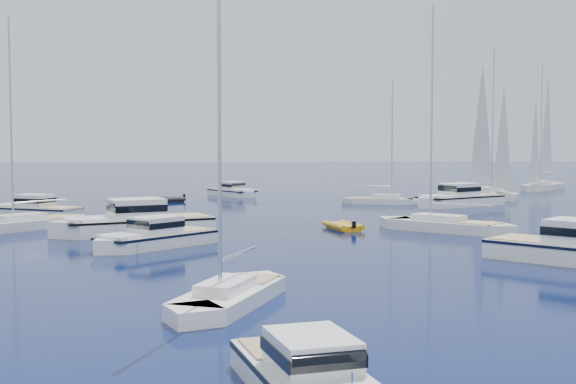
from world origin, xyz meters
The scene contains 14 objects.
ground centered at (0.00, 0.00, 0.00)m, with size 400.00×400.00×0.00m, color #071549.
motor_cruiser_left centered at (-7.13, 14.22, 0.00)m, with size 2.63×8.58×2.25m, color white, non-canonical shape.
motor_cruiser_centre centered at (-9.28, 20.62, 0.00)m, with size 3.45×11.29×2.96m, color white, non-canonical shape.
motor_cruiser_far_l centered at (-19.14, 32.45, 0.00)m, with size 2.72×8.88×2.33m, color silver, non-canonical shape.
motor_cruiser_distant centered at (17.77, 41.15, 0.00)m, with size 3.21×10.48×2.75m, color white, non-canonical shape.
motor_cruiser_horizon centered at (-3.65, 55.14, 0.00)m, with size 2.42×7.90×2.07m, color white, non-canonical shape.
sailboat_fore centered at (-2.34, -1.30, 0.00)m, with size 2.32×8.94×13.14m, color white, non-canonical shape.
sailboat_mid_r centered at (11.45, 21.27, 0.00)m, with size 2.78×10.67×15.69m, color silver, non-canonical shape.
sailboat_mid_l centered at (-17.10, 23.82, 0.00)m, with size 2.66×10.21×15.01m, color silver, non-canonical shape.
sailboat_centre centered at (11.16, 43.96, 0.00)m, with size 2.17×8.34×12.26m, color silver, non-canonical shape.
sailboat_sails_r centered at (23.65, 51.43, 0.00)m, with size 2.94×11.31×16.63m, color white, non-canonical shape.
sailboat_sails_far centered at (35.10, 64.76, 0.00)m, with size 2.92×11.22×16.50m, color white, non-canonical shape.
tender_yellow centered at (4.73, 22.72, 0.00)m, with size 2.08×3.83×0.95m, color orange, non-canonical shape.
tender_grey_far centered at (-10.41, 47.24, 0.00)m, with size 2.27×4.24×0.95m, color black, non-canonical shape.
Camera 1 is at (-1.47, -29.05, 6.00)m, focal length 47.33 mm.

